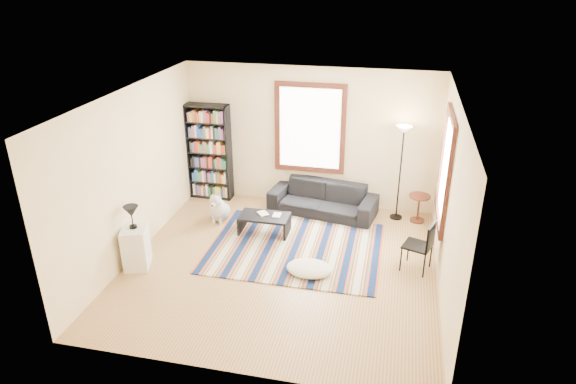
% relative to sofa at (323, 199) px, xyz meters
% --- Properties ---
extents(floor, '(5.00, 5.00, 0.10)m').
position_rel_sofa_xyz_m(floor, '(-0.36, -2.05, -0.35)').
color(floor, '#A9894D').
rests_on(floor, ground).
extents(ceiling, '(5.00, 5.00, 0.10)m').
position_rel_sofa_xyz_m(ceiling, '(-0.36, -2.05, 2.55)').
color(ceiling, white).
rests_on(ceiling, floor).
extents(wall_back, '(5.00, 0.10, 2.80)m').
position_rel_sofa_xyz_m(wall_back, '(-0.36, 0.50, 1.10)').
color(wall_back, beige).
rests_on(wall_back, floor).
extents(wall_front, '(5.00, 0.10, 2.80)m').
position_rel_sofa_xyz_m(wall_front, '(-0.36, -4.60, 1.10)').
color(wall_front, beige).
rests_on(wall_front, floor).
extents(wall_left, '(0.10, 5.00, 2.80)m').
position_rel_sofa_xyz_m(wall_left, '(-2.91, -2.05, 1.10)').
color(wall_left, beige).
rests_on(wall_left, floor).
extents(wall_right, '(0.10, 5.00, 2.80)m').
position_rel_sofa_xyz_m(wall_right, '(2.19, -2.05, 1.10)').
color(wall_right, beige).
rests_on(wall_right, floor).
extents(window_back, '(1.20, 0.06, 1.60)m').
position_rel_sofa_xyz_m(window_back, '(-0.36, 0.42, 1.30)').
color(window_back, white).
rests_on(window_back, wall_back).
extents(window_right, '(0.06, 1.20, 1.60)m').
position_rel_sofa_xyz_m(window_right, '(2.11, -1.25, 1.30)').
color(window_right, white).
rests_on(window_right, wall_right).
extents(rug, '(2.95, 2.36, 0.02)m').
position_rel_sofa_xyz_m(rug, '(-0.24, -1.46, -0.29)').
color(rug, '#0C1B3F').
rests_on(rug, floor).
extents(sofa, '(2.19, 1.16, 0.61)m').
position_rel_sofa_xyz_m(sofa, '(0.00, 0.00, 0.00)').
color(sofa, black).
rests_on(sofa, floor).
extents(bookshelf, '(0.90, 0.30, 2.00)m').
position_rel_sofa_xyz_m(bookshelf, '(-2.42, 0.27, 0.70)').
color(bookshelf, black).
rests_on(bookshelf, floor).
extents(coffee_table, '(0.93, 0.55, 0.36)m').
position_rel_sofa_xyz_m(coffee_table, '(-0.91, -1.05, -0.12)').
color(coffee_table, black).
rests_on(coffee_table, floor).
extents(book_a, '(0.27, 0.26, 0.02)m').
position_rel_sofa_xyz_m(book_a, '(-1.01, -1.05, 0.07)').
color(book_a, beige).
rests_on(book_a, coffee_table).
extents(book_b, '(0.20, 0.15, 0.02)m').
position_rel_sofa_xyz_m(book_b, '(-0.76, -1.00, 0.06)').
color(book_b, beige).
rests_on(book_b, coffee_table).
extents(floor_cushion, '(0.79, 0.63, 0.18)m').
position_rel_sofa_xyz_m(floor_cushion, '(0.13, -2.20, -0.21)').
color(floor_cushion, beige).
rests_on(floor_cushion, floor).
extents(floor_lamp, '(0.31, 0.31, 1.86)m').
position_rel_sofa_xyz_m(floor_lamp, '(1.44, 0.10, 0.63)').
color(floor_lamp, black).
rests_on(floor_lamp, floor).
extents(side_table, '(0.53, 0.53, 0.54)m').
position_rel_sofa_xyz_m(side_table, '(1.84, 0.05, -0.03)').
color(side_table, '#491C12').
rests_on(side_table, floor).
extents(folding_chair, '(0.52, 0.51, 0.86)m').
position_rel_sofa_xyz_m(folding_chair, '(1.79, -1.69, 0.13)').
color(folding_chair, black).
rests_on(folding_chair, floor).
extents(white_cabinet, '(0.51, 0.59, 0.70)m').
position_rel_sofa_xyz_m(white_cabinet, '(-2.66, -2.58, 0.05)').
color(white_cabinet, silver).
rests_on(white_cabinet, floor).
extents(table_lamp, '(0.29, 0.29, 0.38)m').
position_rel_sofa_xyz_m(table_lamp, '(-2.66, -2.58, 0.59)').
color(table_lamp, black).
rests_on(table_lamp, white_cabinet).
extents(dog, '(0.45, 0.61, 0.59)m').
position_rel_sofa_xyz_m(dog, '(-1.88, -0.72, -0.01)').
color(dog, silver).
rests_on(dog, floor).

